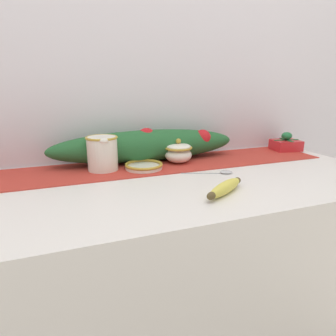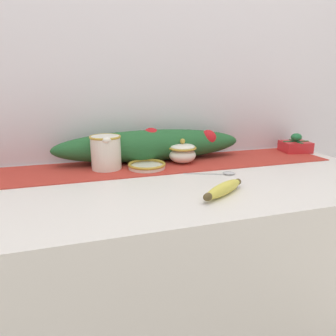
{
  "view_description": "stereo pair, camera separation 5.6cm",
  "coord_description": "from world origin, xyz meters",
  "px_view_note": "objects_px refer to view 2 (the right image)",
  "views": [
    {
      "loc": [
        -0.33,
        -0.85,
        1.21
      ],
      "look_at": [
        -0.02,
        -0.03,
        0.97
      ],
      "focal_mm": 32.0,
      "sensor_mm": 36.0,
      "label": 1
    },
    {
      "loc": [
        -0.28,
        -0.87,
        1.21
      ],
      "look_at": [
        -0.02,
        -0.03,
        0.97
      ],
      "focal_mm": 32.0,
      "sensor_mm": 36.0,
      "label": 2
    }
  ],
  "objects_px": {
    "spoon": "(226,174)",
    "gift_box": "(295,145)",
    "cream_pitcher": "(106,151)",
    "sugar_bowl": "(182,153)",
    "banana": "(223,189)",
    "small_dish": "(147,165)"
  },
  "relations": [
    {
      "from": "cream_pitcher",
      "to": "spoon",
      "type": "distance_m",
      "value": 0.43
    },
    {
      "from": "banana",
      "to": "spoon",
      "type": "distance_m",
      "value": 0.2
    },
    {
      "from": "cream_pitcher",
      "to": "gift_box",
      "type": "bearing_deg",
      "value": 2.44
    },
    {
      "from": "banana",
      "to": "spoon",
      "type": "bearing_deg",
      "value": 59.85
    },
    {
      "from": "spoon",
      "to": "banana",
      "type": "bearing_deg",
      "value": -99.15
    },
    {
      "from": "spoon",
      "to": "gift_box",
      "type": "height_order",
      "value": "gift_box"
    },
    {
      "from": "banana",
      "to": "spoon",
      "type": "relative_size",
      "value": 0.99
    },
    {
      "from": "cream_pitcher",
      "to": "banana",
      "type": "bearing_deg",
      "value": -51.84
    },
    {
      "from": "small_dish",
      "to": "spoon",
      "type": "bearing_deg",
      "value": -32.02
    },
    {
      "from": "small_dish",
      "to": "gift_box",
      "type": "xyz_separation_m",
      "value": [
        0.7,
        0.07,
        0.02
      ]
    },
    {
      "from": "cream_pitcher",
      "to": "sugar_bowl",
      "type": "bearing_deg",
      "value": -0.28
    },
    {
      "from": "sugar_bowl",
      "to": "gift_box",
      "type": "relative_size",
      "value": 0.8
    },
    {
      "from": "gift_box",
      "to": "small_dish",
      "type": "bearing_deg",
      "value": -174.0
    },
    {
      "from": "small_dish",
      "to": "spoon",
      "type": "relative_size",
      "value": 0.8
    },
    {
      "from": "cream_pitcher",
      "to": "spoon",
      "type": "bearing_deg",
      "value": -26.4
    },
    {
      "from": "sugar_bowl",
      "to": "small_dish",
      "type": "height_order",
      "value": "sugar_bowl"
    },
    {
      "from": "cream_pitcher",
      "to": "sugar_bowl",
      "type": "distance_m",
      "value": 0.29
    },
    {
      "from": "spoon",
      "to": "gift_box",
      "type": "bearing_deg",
      "value": 46.9
    },
    {
      "from": "small_dish",
      "to": "banana",
      "type": "relative_size",
      "value": 0.81
    },
    {
      "from": "small_dish",
      "to": "gift_box",
      "type": "height_order",
      "value": "gift_box"
    },
    {
      "from": "cream_pitcher",
      "to": "banana",
      "type": "height_order",
      "value": "cream_pitcher"
    },
    {
      "from": "sugar_bowl",
      "to": "small_dish",
      "type": "distance_m",
      "value": 0.16
    }
  ]
}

